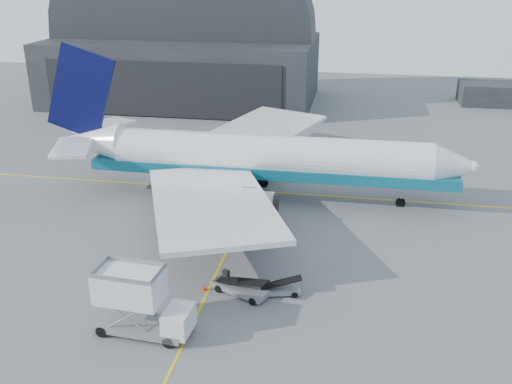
% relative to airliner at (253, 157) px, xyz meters
% --- Properties ---
extents(ground, '(200.00, 200.00, 0.00)m').
position_rel_airliner_xyz_m(ground, '(-0.02, -18.39, -4.88)').
color(ground, '#565659').
rests_on(ground, ground).
extents(taxi_lines, '(80.00, 42.12, 0.02)m').
position_rel_airliner_xyz_m(taxi_lines, '(-0.02, -5.72, -4.87)').
color(taxi_lines, gold).
rests_on(taxi_lines, ground).
extents(hangar, '(50.00, 28.30, 28.00)m').
position_rel_airliner_xyz_m(hangar, '(-22.02, 46.56, 4.66)').
color(hangar, black).
rests_on(hangar, ground).
extents(distant_bldg_a, '(14.00, 8.00, 4.00)m').
position_rel_airliner_xyz_m(distant_bldg_a, '(37.98, 53.61, -4.88)').
color(distant_bldg_a, black).
rests_on(distant_bldg_a, ground).
extents(airliner, '(49.73, 48.22, 17.45)m').
position_rel_airliner_xyz_m(airliner, '(0.00, 0.00, 0.00)').
color(airliner, white).
rests_on(airliner, ground).
extents(catering_truck, '(7.52, 3.27, 5.05)m').
position_rel_airliner_xyz_m(catering_truck, '(-3.51, -27.47, -2.33)').
color(catering_truck, gray).
rests_on(catering_truck, ground).
extents(pushback_tug, '(4.33, 2.57, 1.99)m').
position_rel_airliner_xyz_m(pushback_tug, '(1.47, -10.07, -4.13)').
color(pushback_tug, black).
rests_on(pushback_tug, ground).
extents(belt_loader_a, '(4.23, 2.21, 1.58)m').
position_rel_airliner_xyz_m(belt_loader_a, '(5.70, -20.53, -4.40)').
color(belt_loader_a, gray).
rests_on(belt_loader_a, ground).
extents(belt_loader_b, '(5.08, 3.40, 1.94)m').
position_rel_airliner_xyz_m(belt_loader_b, '(2.73, -21.01, -4.29)').
color(belt_loader_b, gray).
rests_on(belt_loader_b, ground).
extents(traffic_cone, '(0.41, 0.41, 0.59)m').
position_rel_airliner_xyz_m(traffic_cone, '(-0.39, -21.03, -4.61)').
color(traffic_cone, '#F63107').
rests_on(traffic_cone, ground).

